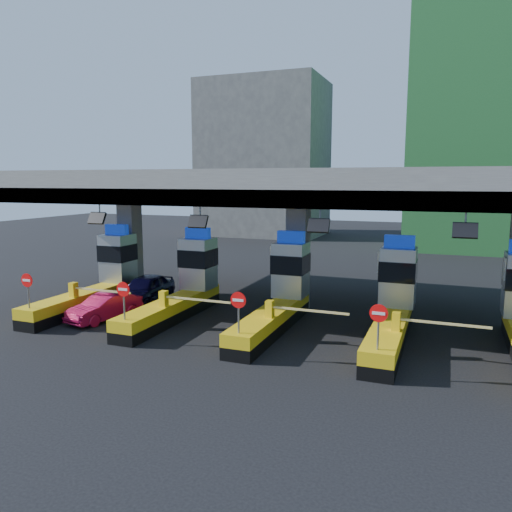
% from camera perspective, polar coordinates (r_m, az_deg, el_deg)
% --- Properties ---
extents(ground, '(120.00, 120.00, 0.00)m').
position_cam_1_polar(ground, '(22.94, 2.59, -7.95)').
color(ground, black).
rests_on(ground, ground).
extents(toll_canopy, '(28.00, 12.09, 7.00)m').
position_cam_1_polar(toll_canopy, '(24.72, 4.84, 7.66)').
color(toll_canopy, slate).
rests_on(toll_canopy, ground).
extents(toll_lane_far_left, '(4.43, 8.00, 4.16)m').
position_cam_1_polar(toll_lane_far_left, '(27.58, -17.30, -2.51)').
color(toll_lane_far_left, black).
rests_on(toll_lane_far_left, ground).
extents(toll_lane_left, '(4.43, 8.00, 4.16)m').
position_cam_1_polar(toll_lane_left, '(24.82, -8.19, -3.42)').
color(toll_lane_left, black).
rests_on(toll_lane_left, ground).
extents(toll_lane_center, '(4.43, 8.00, 4.16)m').
position_cam_1_polar(toll_lane_center, '(22.84, 2.85, -4.40)').
color(toll_lane_center, black).
rests_on(toll_lane_center, ground).
extents(toll_lane_right, '(4.43, 8.00, 4.16)m').
position_cam_1_polar(toll_lane_right, '(21.84, 15.45, -5.32)').
color(toll_lane_right, black).
rests_on(toll_lane_right, ground).
extents(bg_building_concrete, '(14.00, 10.00, 18.00)m').
position_cam_1_polar(bg_building_concrete, '(60.64, 0.94, 11.00)').
color(bg_building_concrete, '#4C4C49').
rests_on(bg_building_concrete, ground).
extents(van, '(2.17, 4.58, 1.51)m').
position_cam_1_polar(van, '(27.48, -12.57, -3.72)').
color(van, black).
rests_on(van, ground).
extents(red_car, '(2.08, 3.92, 1.23)m').
position_cam_1_polar(red_car, '(24.75, -16.92, -5.61)').
color(red_car, '#9F0C35').
rests_on(red_car, ground).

